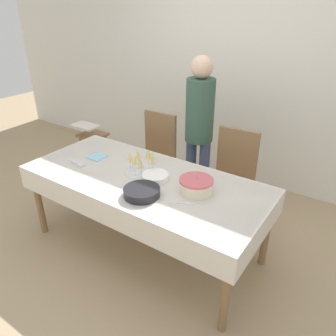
{
  "coord_description": "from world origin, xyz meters",
  "views": [
    {
      "loc": [
        1.52,
        -1.86,
        2.04
      ],
      "look_at": [
        0.21,
        0.06,
        0.85
      ],
      "focal_mm": 35.0,
      "sensor_mm": 36.0,
      "label": 1
    }
  ],
  "objects_px": {
    "dining_chair_far_right": "(232,175)",
    "plate_stack_main": "(142,192)",
    "plate_stack_dessert": "(155,177)",
    "dining_chair_far_left": "(155,153)",
    "high_chair": "(92,141)",
    "birthday_cake": "(196,185)",
    "person_standing": "(199,122)",
    "champagne_tray": "(143,162)"
  },
  "relations": [
    {
      "from": "birthday_cake",
      "to": "dining_chair_far_left",
      "type": "bearing_deg",
      "value": 141.82
    },
    {
      "from": "dining_chair_far_left",
      "to": "birthday_cake",
      "type": "bearing_deg",
      "value": -38.18
    },
    {
      "from": "plate_stack_main",
      "to": "birthday_cake",
      "type": "bearing_deg",
      "value": 42.31
    },
    {
      "from": "dining_chair_far_right",
      "to": "plate_stack_dessert",
      "type": "relative_size",
      "value": 4.41
    },
    {
      "from": "dining_chair_far_left",
      "to": "dining_chair_far_right",
      "type": "relative_size",
      "value": 1.0
    },
    {
      "from": "champagne_tray",
      "to": "plate_stack_dessert",
      "type": "xyz_separation_m",
      "value": [
        0.17,
        -0.05,
        -0.06
      ]
    },
    {
      "from": "dining_chair_far_right",
      "to": "plate_stack_main",
      "type": "xyz_separation_m",
      "value": [
        -0.29,
        -1.02,
        0.22
      ]
    },
    {
      "from": "plate_stack_main",
      "to": "plate_stack_dessert",
      "type": "distance_m",
      "value": 0.27
    },
    {
      "from": "plate_stack_dessert",
      "to": "high_chair",
      "type": "bearing_deg",
      "value": 154.6
    },
    {
      "from": "birthday_cake",
      "to": "dining_chair_far_right",
      "type": "bearing_deg",
      "value": 91.49
    },
    {
      "from": "dining_chair_far_right",
      "to": "plate_stack_main",
      "type": "distance_m",
      "value": 1.08
    },
    {
      "from": "dining_chair_far_left",
      "to": "dining_chair_far_right",
      "type": "height_order",
      "value": "same"
    },
    {
      "from": "plate_stack_dessert",
      "to": "person_standing",
      "type": "distance_m",
      "value": 0.88
    },
    {
      "from": "birthday_cake",
      "to": "person_standing",
      "type": "distance_m",
      "value": 0.96
    },
    {
      "from": "plate_stack_main",
      "to": "person_standing",
      "type": "bearing_deg",
      "value": 97.17
    },
    {
      "from": "dining_chair_far_right",
      "to": "high_chair",
      "type": "relative_size",
      "value": 1.37
    },
    {
      "from": "birthday_cake",
      "to": "high_chair",
      "type": "bearing_deg",
      "value": 159.68
    },
    {
      "from": "birthday_cake",
      "to": "plate_stack_dessert",
      "type": "distance_m",
      "value": 0.37
    },
    {
      "from": "dining_chair_far_left",
      "to": "champagne_tray",
      "type": "distance_m",
      "value": 0.86
    },
    {
      "from": "dining_chair_far_left",
      "to": "plate_stack_dessert",
      "type": "xyz_separation_m",
      "value": [
        0.57,
        -0.76,
        0.22
      ]
    },
    {
      "from": "plate_stack_main",
      "to": "high_chair",
      "type": "xyz_separation_m",
      "value": [
        -1.58,
        0.98,
        -0.28
      ]
    },
    {
      "from": "birthday_cake",
      "to": "champagne_tray",
      "type": "bearing_deg",
      "value": 176.77
    },
    {
      "from": "dining_chair_far_left",
      "to": "high_chair",
      "type": "xyz_separation_m",
      "value": [
        -0.95,
        -0.04,
        -0.06
      ]
    },
    {
      "from": "dining_chair_far_left",
      "to": "birthday_cake",
      "type": "height_order",
      "value": "dining_chair_far_left"
    },
    {
      "from": "person_standing",
      "to": "high_chair",
      "type": "xyz_separation_m",
      "value": [
        -1.45,
        -0.13,
        -0.48
      ]
    },
    {
      "from": "plate_stack_dessert",
      "to": "high_chair",
      "type": "relative_size",
      "value": 0.31
    },
    {
      "from": "person_standing",
      "to": "high_chair",
      "type": "height_order",
      "value": "person_standing"
    },
    {
      "from": "person_standing",
      "to": "birthday_cake",
      "type": "bearing_deg",
      "value": -61.62
    },
    {
      "from": "birthday_cake",
      "to": "champagne_tray",
      "type": "xyz_separation_m",
      "value": [
        -0.54,
        0.03,
        0.03
      ]
    },
    {
      "from": "person_standing",
      "to": "dining_chair_far_right",
      "type": "bearing_deg",
      "value": -11.82
    },
    {
      "from": "plate_stack_dessert",
      "to": "high_chair",
      "type": "distance_m",
      "value": 1.7
    },
    {
      "from": "high_chair",
      "to": "dining_chair_far_right",
      "type": "bearing_deg",
      "value": 1.14
    },
    {
      "from": "dining_chair_far_right",
      "to": "plate_stack_dessert",
      "type": "bearing_deg",
      "value": -114.96
    },
    {
      "from": "dining_chair_far_left",
      "to": "high_chair",
      "type": "height_order",
      "value": "dining_chair_far_left"
    },
    {
      "from": "dining_chair_far_left",
      "to": "champagne_tray",
      "type": "bearing_deg",
      "value": -60.76
    },
    {
      "from": "plate_stack_dessert",
      "to": "person_standing",
      "type": "relative_size",
      "value": 0.14
    },
    {
      "from": "dining_chair_far_right",
      "to": "plate_stack_dessert",
      "type": "height_order",
      "value": "dining_chair_far_right"
    },
    {
      "from": "dining_chair_far_right",
      "to": "birthday_cake",
      "type": "bearing_deg",
      "value": -88.51
    },
    {
      "from": "plate_stack_main",
      "to": "person_standing",
      "type": "height_order",
      "value": "person_standing"
    },
    {
      "from": "dining_chair_far_right",
      "to": "birthday_cake",
      "type": "distance_m",
      "value": 0.78
    },
    {
      "from": "plate_stack_main",
      "to": "dining_chair_far_right",
      "type": "bearing_deg",
      "value": 74.17
    },
    {
      "from": "champagne_tray",
      "to": "high_chair",
      "type": "distance_m",
      "value": 1.54
    }
  ]
}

